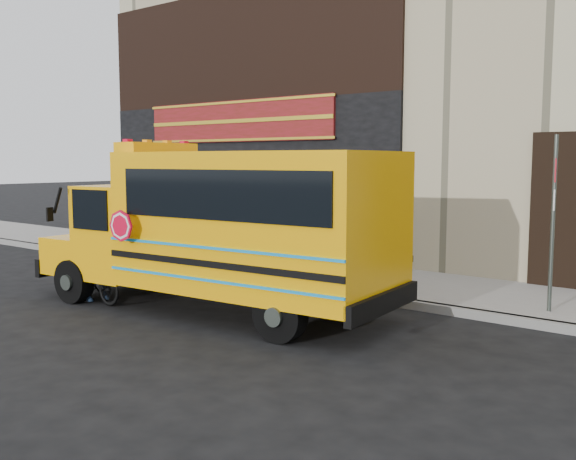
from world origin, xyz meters
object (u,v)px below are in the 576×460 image
(bicycle, at_px, (93,278))
(cyclist, at_px, (97,256))
(school_bus, at_px, (226,226))
(sign_pole, at_px, (553,219))

(bicycle, height_order, cyclist, cyclist)
(school_bus, height_order, sign_pole, sign_pole)
(cyclist, bearing_deg, school_bus, -58.96)
(school_bus, distance_m, sign_pole, 5.36)
(school_bus, bearing_deg, bicycle, -159.39)
(school_bus, height_order, bicycle, school_bus)
(sign_pole, relative_size, cyclist, 1.74)
(sign_pole, bearing_deg, bicycle, -151.21)
(bicycle, distance_m, cyclist, 0.42)
(bicycle, bearing_deg, school_bus, -67.91)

